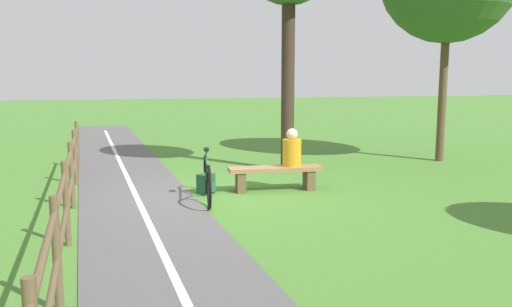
{
  "coord_description": "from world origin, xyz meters",
  "views": [
    {
      "loc": [
        1.57,
        9.14,
        2.17
      ],
      "look_at": [
        -0.4,
        1.15,
        0.92
      ],
      "focal_mm": 36.27,
      "sensor_mm": 36.0,
      "label": 1
    }
  ],
  "objects": [
    {
      "name": "backpack",
      "position": [
        0.22,
        -0.16,
        0.18
      ],
      "size": [
        0.37,
        0.36,
        0.37
      ],
      "rotation": [
        0.0,
        0.0,
        0.77
      ],
      "color": "#1E4C2D",
      "rests_on": "ground_plane"
    },
    {
      "name": "path_centre_line",
      "position": [
        1.14,
        4.0,
        0.02
      ],
      "size": [
        2.79,
        31.9,
        0.0
      ],
      "primitive_type": "cube",
      "rotation": [
        0.0,
        0.0,
        0.08
      ],
      "color": "silver",
      "rests_on": "paved_path"
    },
    {
      "name": "ground_plane",
      "position": [
        0.0,
        0.0,
        0.0
      ],
      "size": [
        80.0,
        80.0,
        0.0
      ],
      "primitive_type": "plane",
      "color": "#477A2D"
    },
    {
      "name": "bench",
      "position": [
        -1.09,
        -0.11,
        0.32
      ],
      "size": [
        1.79,
        0.52,
        0.46
      ],
      "rotation": [
        0.0,
        0.0,
        -0.07
      ],
      "color": "#937047",
      "rests_on": "ground_plane"
    },
    {
      "name": "bicycle",
      "position": [
        0.29,
        0.41,
        0.39
      ],
      "size": [
        0.22,
        1.82,
        0.91
      ],
      "rotation": [
        0.0,
        0.0,
        1.48
      ],
      "color": "black",
      "rests_on": "ground_plane"
    },
    {
      "name": "person_seated",
      "position": [
        -1.41,
        -0.09,
        0.76
      ],
      "size": [
        0.38,
        0.38,
        0.72
      ],
      "rotation": [
        0.0,
        0.0,
        -0.07
      ],
      "color": "orange",
      "rests_on": "bench"
    },
    {
      "name": "paved_path",
      "position": [
        1.14,
        4.0,
        0.01
      ],
      "size": [
        4.98,
        36.04,
        0.02
      ],
      "primitive_type": "cube",
      "rotation": [
        0.0,
        0.0,
        0.08
      ],
      "color": "#565454",
      "rests_on": "ground_plane"
    },
    {
      "name": "fence_roadside",
      "position": [
        2.38,
        2.35,
        0.66
      ],
      "size": [
        0.85,
        11.93,
        1.1
      ],
      "rotation": [
        0.0,
        0.0,
        1.64
      ],
      "color": "brown",
      "rests_on": "ground_plane"
    }
  ]
}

